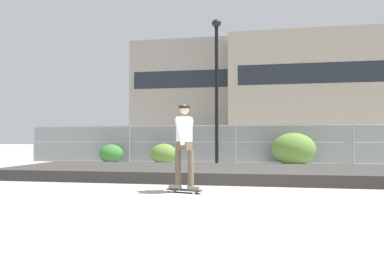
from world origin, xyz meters
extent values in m
plane|color=#9E998E|center=(0.00, 0.00, 0.00)|extent=(120.00, 120.00, 0.00)
cube|color=#33302D|center=(0.00, 3.43, 0.15)|extent=(13.60, 3.47, 0.31)
cube|color=black|center=(-0.90, 0.56, 0.06)|extent=(0.82, 0.39, 0.02)
cylinder|color=silver|center=(-0.63, 0.58, 0.03)|extent=(0.06, 0.04, 0.05)
cylinder|color=silver|center=(-0.67, 0.41, 0.03)|extent=(0.06, 0.04, 0.05)
cylinder|color=silver|center=(-1.13, 0.71, 0.03)|extent=(0.06, 0.04, 0.05)
cylinder|color=silver|center=(-1.17, 0.53, 0.03)|extent=(0.06, 0.04, 0.05)
cube|color=#99999E|center=(-0.65, 0.49, 0.05)|extent=(0.08, 0.15, 0.01)
cube|color=#99999E|center=(-1.15, 0.62, 0.05)|extent=(0.08, 0.15, 0.01)
cube|color=gray|center=(-0.69, 0.50, 0.12)|extent=(0.30, 0.16, 0.09)
cube|color=gray|center=(-1.11, 0.61, 0.12)|extent=(0.30, 0.16, 0.09)
cylinder|color=brown|center=(-0.75, 0.52, 0.55)|extent=(0.13, 0.13, 0.77)
cylinder|color=brown|center=(-1.05, 0.59, 0.55)|extent=(0.13, 0.13, 0.77)
cube|color=brown|center=(-0.90, 0.56, 1.02)|extent=(0.31, 0.39, 0.18)
cube|color=white|center=(-0.90, 0.56, 1.38)|extent=(0.30, 0.42, 0.54)
cylinder|color=white|center=(-0.84, 0.79, 1.32)|extent=(0.25, 0.14, 0.58)
cylinder|color=white|center=(-0.96, 0.32, 1.32)|extent=(0.25, 0.14, 0.58)
sphere|color=tan|center=(-0.90, 0.56, 1.81)|extent=(0.21, 0.21, 0.21)
cylinder|color=black|center=(-0.90, 0.56, 1.86)|extent=(0.24, 0.24, 0.05)
cylinder|color=gray|center=(-10.56, 9.14, 0.93)|extent=(0.06, 0.06, 1.85)
cylinder|color=gray|center=(-5.28, 9.14, 0.93)|extent=(0.06, 0.06, 1.85)
cylinder|color=gray|center=(0.00, 9.14, 0.93)|extent=(0.06, 0.06, 1.85)
cylinder|color=gray|center=(5.28, 9.14, 0.93)|extent=(0.06, 0.06, 1.85)
cylinder|color=gray|center=(0.00, 9.14, 1.81)|extent=(21.12, 0.04, 0.04)
cylinder|color=gray|center=(0.00, 9.14, 1.02)|extent=(21.12, 0.04, 0.04)
cylinder|color=gray|center=(0.00, 9.14, 0.06)|extent=(21.12, 0.04, 0.04)
cube|color=gray|center=(0.00, 9.14, 0.93)|extent=(21.12, 0.01, 1.85)
cylinder|color=black|center=(-0.83, 8.39, 3.18)|extent=(0.16, 0.16, 6.36)
ellipsoid|color=black|center=(-0.83, 8.39, 6.54)|extent=(0.44, 0.44, 0.36)
cube|color=#566B4C|center=(-5.71, 12.32, 0.67)|extent=(4.42, 1.84, 0.70)
cube|color=#23282D|center=(-5.91, 12.32, 1.34)|extent=(2.21, 1.62, 0.64)
cylinder|color=black|center=(-4.36, 13.19, 0.32)|extent=(0.64, 0.25, 0.64)
cylinder|color=black|center=(-4.34, 11.48, 0.32)|extent=(0.64, 0.25, 0.64)
cylinder|color=black|center=(-7.09, 13.16, 0.32)|extent=(0.64, 0.25, 0.64)
cylinder|color=black|center=(-7.07, 11.45, 0.32)|extent=(0.64, 0.25, 0.64)
cube|color=gray|center=(-6.74, 46.25, 7.88)|extent=(18.97, 14.88, 15.75)
cube|color=#1E232B|center=(-6.74, 38.79, 9.77)|extent=(17.45, 0.04, 2.50)
cube|color=#9E9384|center=(13.89, 39.59, 7.37)|extent=(30.81, 11.06, 14.73)
cube|color=#1E232B|center=(13.89, 34.04, 9.13)|extent=(28.35, 0.04, 2.50)
ellipsoid|color=#336B2D|center=(-5.96, 8.45, 0.46)|extent=(1.18, 0.96, 0.91)
ellipsoid|color=#567A33|center=(-3.28, 8.21, 0.48)|extent=(1.24, 1.01, 0.96)
ellipsoid|color=#567A33|center=(2.54, 8.29, 0.72)|extent=(1.87, 1.53, 1.44)
camera|label=1|loc=(0.37, -6.36, 1.16)|focal=30.16mm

